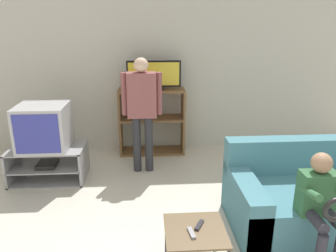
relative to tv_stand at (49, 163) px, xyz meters
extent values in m
cube|color=beige|center=(1.55, 1.08, 1.08)|extent=(6.40, 0.06, 2.60)
cube|color=#939399|center=(0.00, 0.00, -0.21)|extent=(0.94, 0.60, 0.02)
cube|color=#939399|center=(0.00, 0.00, -0.02)|extent=(0.91, 0.60, 0.02)
cube|color=#939399|center=(0.00, 0.00, 0.22)|extent=(0.94, 0.60, 0.02)
cube|color=#939399|center=(-0.46, 0.00, 0.00)|extent=(0.03, 0.60, 0.44)
cube|color=#939399|center=(0.46, 0.00, 0.00)|extent=(0.03, 0.60, 0.44)
cube|color=black|center=(0.00, -0.07, 0.02)|extent=(0.24, 0.28, 0.05)
cube|color=#B2B2B7|center=(0.00, 0.00, 0.51)|extent=(0.61, 0.61, 0.57)
cube|color=#333899|center=(0.00, -0.31, 0.51)|extent=(0.53, 0.01, 0.49)
cube|color=brown|center=(0.89, 0.82, 0.29)|extent=(0.03, 0.38, 1.02)
cube|color=brown|center=(1.86, 0.82, 0.29)|extent=(0.03, 0.38, 1.02)
cube|color=brown|center=(1.37, 0.82, -0.20)|extent=(0.94, 0.38, 0.03)
cube|color=brown|center=(1.37, 0.82, 0.34)|extent=(0.94, 0.38, 0.03)
cube|color=brown|center=(1.37, 0.82, 0.78)|extent=(0.94, 0.38, 0.03)
cube|color=#3870B7|center=(1.20, 0.77, 0.47)|extent=(0.18, 0.04, 0.22)
cube|color=black|center=(1.41, 0.80, 0.82)|extent=(0.28, 0.20, 0.04)
cube|color=black|center=(1.41, 0.80, 1.03)|extent=(0.80, 0.04, 0.39)
cube|color=yellow|center=(1.41, 0.78, 1.03)|extent=(0.75, 0.01, 0.34)
cube|color=brown|center=(1.67, -1.80, 0.17)|extent=(0.50, 0.50, 0.02)
cylinder|color=black|center=(1.45, -1.57, -0.03)|extent=(0.02, 0.02, 0.38)
cylinder|color=black|center=(1.90, -1.57, -0.03)|extent=(0.02, 0.02, 0.38)
cube|color=#232328|center=(1.71, -1.75, 0.18)|extent=(0.10, 0.14, 0.02)
cube|color=gray|center=(1.63, -1.85, 0.18)|extent=(0.06, 0.15, 0.02)
cube|color=teal|center=(3.03, -1.28, 0.00)|extent=(1.82, 0.96, 0.44)
cube|color=teal|center=(3.03, -0.90, 0.42)|extent=(1.82, 0.20, 0.38)
cube|color=teal|center=(2.23, -1.28, 0.06)|extent=(0.22, 0.96, 0.56)
cylinder|color=#2D2D33|center=(1.15, 0.16, 0.17)|extent=(0.11, 0.11, 0.78)
cylinder|color=#2D2D33|center=(1.32, 0.16, 0.17)|extent=(0.11, 0.11, 0.78)
cube|color=#8C4C4C|center=(1.24, 0.16, 0.86)|extent=(0.38, 0.20, 0.59)
cylinder|color=#8C4C4C|center=(1.01, 0.16, 0.87)|extent=(0.08, 0.08, 0.56)
cylinder|color=#8C4C4C|center=(1.46, 0.16, 0.87)|extent=(0.08, 0.08, 0.56)
sphere|color=beige|center=(1.24, 0.16, 1.25)|extent=(0.19, 0.19, 0.19)
cylinder|color=#2D2D38|center=(2.63, -1.85, 0.27)|extent=(0.09, 0.30, 0.09)
cylinder|color=#2D2D38|center=(2.78, -1.85, 0.27)|extent=(0.09, 0.30, 0.09)
cube|color=#33663D|center=(2.70, -1.70, 0.41)|extent=(0.30, 0.17, 0.38)
cylinder|color=#33663D|center=(2.57, -1.83, 0.49)|extent=(0.06, 0.31, 0.14)
sphere|color=#A37A5B|center=(2.70, -1.70, 0.69)|extent=(0.17, 0.17, 0.17)
torus|color=black|center=(2.70, -1.98, 0.43)|extent=(0.21, 0.04, 0.21)
camera|label=1|loc=(1.30, -4.04, 1.79)|focal=35.00mm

